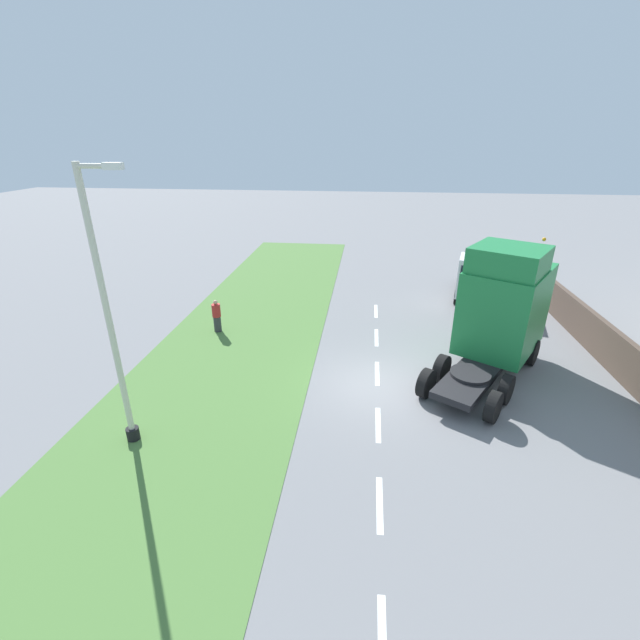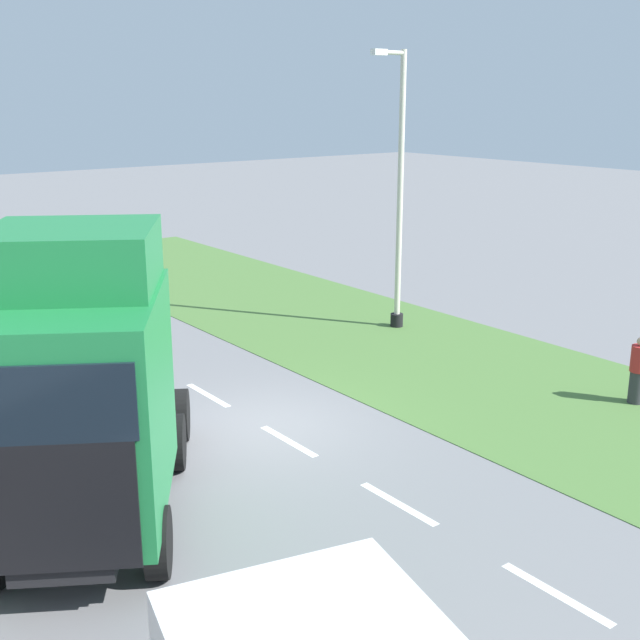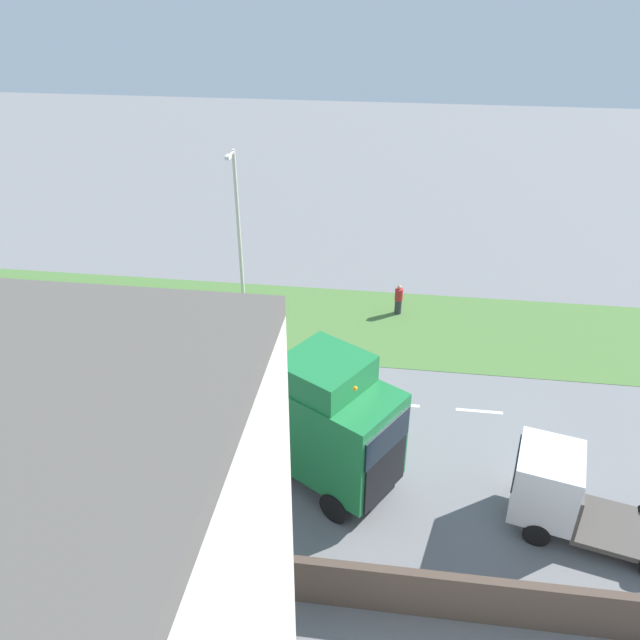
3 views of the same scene
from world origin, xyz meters
name	(u,v)px [view 2 (image 2 of 3)]	position (x,y,z in m)	size (l,w,h in m)	color
ground_plane	(263,427)	(0.00, 0.00, 0.00)	(120.00, 120.00, 0.00)	slate
grass_verge	(462,369)	(-6.00, 0.00, 0.01)	(7.00, 44.00, 0.01)	#4C7538
lane_markings	(245,416)	(0.00, -0.70, 0.00)	(0.16, 17.80, 0.00)	white
lorry_cab	(79,393)	(4.54, 2.03, 2.42)	(5.45, 6.65, 4.98)	black
lamp_post	(398,206)	(-7.25, -3.84, 3.59)	(1.31, 0.37, 7.85)	black
pedestrian	(638,371)	(-7.35, 3.95, 0.75)	(0.39, 0.39, 1.55)	#333338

